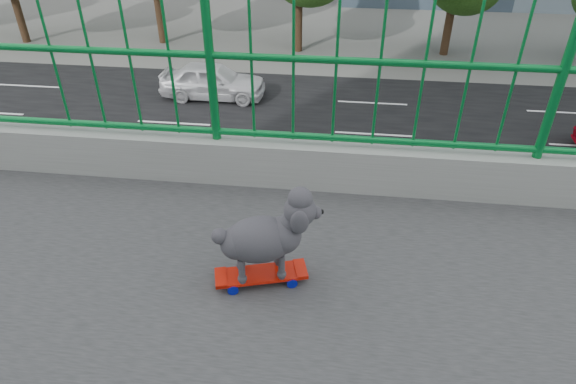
# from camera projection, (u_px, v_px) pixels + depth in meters

# --- Properties ---
(road) EXTENTS (18.00, 90.00, 0.02)m
(road) POSITION_uv_depth(u_px,v_px,m) (375.00, 175.00, 16.64)
(road) COLOR black
(road) RESTS_ON ground
(skateboard) EXTENTS (0.26, 0.49, 0.06)m
(skateboard) POSITION_uv_depth(u_px,v_px,m) (261.00, 275.00, 2.52)
(skateboard) COLOR red
(skateboard) RESTS_ON footbridge
(poodle) EXTENTS (0.31, 0.52, 0.45)m
(poodle) POSITION_uv_depth(u_px,v_px,m) (265.00, 235.00, 2.38)
(poodle) COLOR #282529
(poodle) RESTS_ON skateboard
(car_4) EXTENTS (1.85, 4.60, 1.57)m
(car_4) POSITION_uv_depth(u_px,v_px,m) (213.00, 81.00, 21.71)
(car_4) COLOR silver
(car_4) RESTS_ON ground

